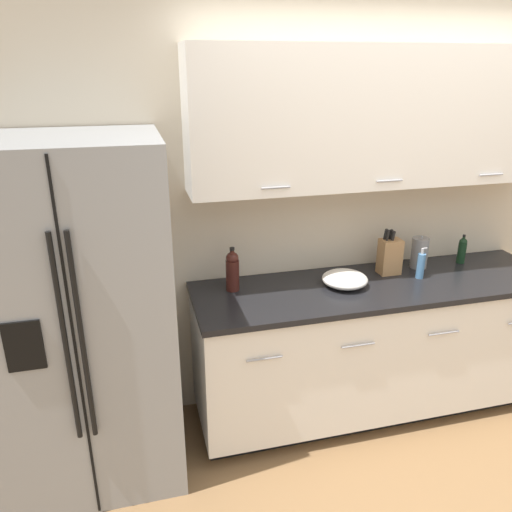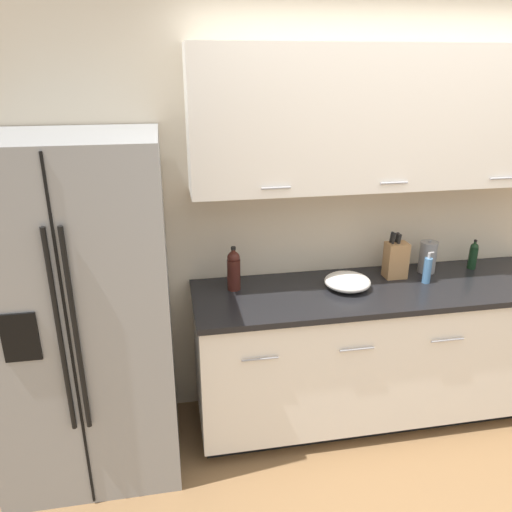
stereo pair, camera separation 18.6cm
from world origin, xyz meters
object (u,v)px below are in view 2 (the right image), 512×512
at_px(steel_canister, 428,257).
at_px(mixing_bowl, 347,282).
at_px(refrigerator, 83,313).
at_px(wine_bottle, 234,270).
at_px(knife_block, 396,259).
at_px(soap_dispenser, 427,270).
at_px(oil_bottle, 473,255).

xyz_separation_m(steel_canister, mixing_bowl, (-0.59, -0.15, -0.06)).
height_order(refrigerator, wine_bottle, refrigerator).
height_order(knife_block, wine_bottle, knife_block).
distance_m(knife_block, soap_dispenser, 0.20).
bearing_deg(soap_dispenser, mixing_bowl, 179.19).
distance_m(knife_block, mixing_bowl, 0.38).
height_order(soap_dispenser, mixing_bowl, soap_dispenser).
bearing_deg(mixing_bowl, wine_bottle, 170.63).
relative_size(knife_block, oil_bottle, 1.53).
xyz_separation_m(refrigerator, oil_bottle, (2.42, 0.23, 0.08)).
height_order(refrigerator, knife_block, refrigerator).
xyz_separation_m(wine_bottle, soap_dispenser, (1.17, -0.12, -0.04)).
bearing_deg(steel_canister, oil_bottle, 0.20).
bearing_deg(wine_bottle, oil_bottle, 1.54).
xyz_separation_m(wine_bottle, oil_bottle, (1.58, 0.04, -0.03)).
bearing_deg(soap_dispenser, wine_bottle, 174.28).
xyz_separation_m(wine_bottle, mixing_bowl, (0.67, -0.11, -0.08)).
bearing_deg(soap_dispenser, steel_canister, 61.53).
xyz_separation_m(refrigerator, mixing_bowl, (1.51, 0.08, 0.03)).
height_order(refrigerator, soap_dispenser, refrigerator).
bearing_deg(wine_bottle, mixing_bowl, -9.37).
bearing_deg(knife_block, wine_bottle, 180.00).
height_order(oil_bottle, mixing_bowl, oil_bottle).
relative_size(refrigerator, soap_dispenser, 9.36).
bearing_deg(refrigerator, mixing_bowl, 2.97).
relative_size(soap_dispenser, steel_canister, 0.91).
distance_m(knife_block, wine_bottle, 1.02).
bearing_deg(oil_bottle, mixing_bowl, -170.50).
bearing_deg(oil_bottle, wine_bottle, -178.46).
relative_size(oil_bottle, mixing_bowl, 0.72).
xyz_separation_m(knife_block, oil_bottle, (0.56, 0.04, -0.03)).
distance_m(oil_bottle, steel_canister, 0.32).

